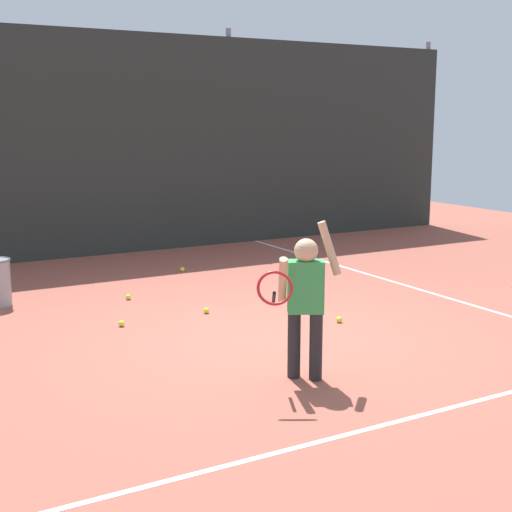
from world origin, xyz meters
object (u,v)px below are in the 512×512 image
(tennis_player, at_px, (304,296))
(tennis_ball_4, at_px, (339,320))
(tennis_ball_2, at_px, (128,297))
(tennis_ball_3, at_px, (182,269))
(tennis_ball_1, at_px, (122,324))
(tennis_ball_0, at_px, (206,310))

(tennis_player, relative_size, tennis_ball_4, 20.46)
(tennis_ball_2, relative_size, tennis_ball_4, 1.00)
(tennis_ball_3, bearing_deg, tennis_ball_1, -126.56)
(tennis_ball_1, distance_m, tennis_ball_2, 1.17)
(tennis_ball_0, height_order, tennis_ball_3, same)
(tennis_ball_0, relative_size, tennis_ball_1, 1.00)
(tennis_ball_1, bearing_deg, tennis_ball_3, 53.44)
(tennis_player, relative_size, tennis_ball_3, 20.46)
(tennis_ball_0, xyz_separation_m, tennis_ball_2, (-0.56, 1.04, 0.00))
(tennis_ball_0, distance_m, tennis_ball_4, 1.52)
(tennis_player, bearing_deg, tennis_ball_2, 125.31)
(tennis_ball_0, relative_size, tennis_ball_3, 1.00)
(tennis_ball_3, distance_m, tennis_ball_4, 3.31)
(tennis_ball_1, relative_size, tennis_ball_3, 1.00)
(tennis_ball_0, bearing_deg, tennis_ball_3, 73.18)
(tennis_ball_3, xyz_separation_m, tennis_ball_4, (0.42, -3.29, 0.00))
(tennis_ball_2, bearing_deg, tennis_player, -83.53)
(tennis_player, distance_m, tennis_ball_1, 2.51)
(tennis_ball_3, bearing_deg, tennis_ball_0, -106.82)
(tennis_ball_1, height_order, tennis_ball_4, same)
(tennis_player, xyz_separation_m, tennis_ball_1, (-0.83, 2.27, -0.69))
(tennis_player, bearing_deg, tennis_ball_4, 73.45)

